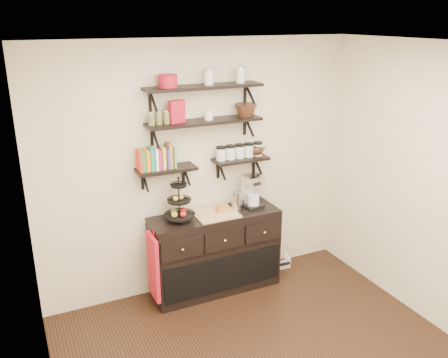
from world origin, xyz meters
TOP-DOWN VIEW (x-y plane):
  - ceiling at (0.00, 0.00)m, footprint 3.50×3.50m
  - back_wall at (0.00, 1.75)m, footprint 3.50×0.02m
  - left_wall at (-1.75, 0.00)m, footprint 0.02×3.50m
  - shelf_top at (0.00, 1.62)m, footprint 1.20×0.27m
  - shelf_mid at (0.00, 1.62)m, footprint 1.20×0.27m
  - shelf_low_left at (-0.42, 1.63)m, footprint 0.60×0.25m
  - shelf_low_right at (0.42, 1.63)m, footprint 0.60×0.25m
  - cookbooks at (-0.51, 1.63)m, footprint 0.36×0.15m
  - glass_canisters at (0.41, 1.63)m, footprint 0.54×0.10m
  - sideboard at (0.06, 1.51)m, footprint 1.40×0.50m
  - fruit_stand at (-0.33, 1.52)m, footprint 0.31×0.31m
  - candle at (0.13, 1.51)m, footprint 0.08×0.08m
  - coffee_maker at (0.52, 1.54)m, footprint 0.22×0.21m
  - thermal_carafe at (0.31, 1.49)m, footprint 0.11×0.11m
  - apron at (-0.67, 1.41)m, footprint 0.04×0.30m
  - radio at (0.94, 1.61)m, footprint 0.28×0.19m
  - recipe_box at (-0.29, 1.61)m, footprint 0.17×0.09m
  - walnut_bowl at (0.47, 1.61)m, footprint 0.24×0.24m
  - ramekins at (0.05, 1.61)m, footprint 0.09×0.09m
  - teapot at (0.62, 1.63)m, footprint 0.22×0.18m
  - red_pot at (-0.37, 1.61)m, footprint 0.18×0.18m

SIDE VIEW (x-z plane):
  - radio at x=0.94m, z-range 0.00..0.16m
  - sideboard at x=0.06m, z-range -0.01..0.91m
  - apron at x=-0.67m, z-range 0.15..0.84m
  - candle at x=0.13m, z-range 0.92..1.00m
  - thermal_carafe at x=0.31m, z-range 0.90..1.12m
  - fruit_stand at x=-0.33m, z-range 0.83..1.29m
  - coffee_maker at x=0.52m, z-range 0.89..1.26m
  - back_wall at x=0.00m, z-range 0.00..2.70m
  - left_wall at x=-1.75m, z-range 0.00..2.70m
  - shelf_low_left at x=-0.42m, z-range 1.31..1.54m
  - shelf_low_right at x=0.42m, z-range 1.31..1.54m
  - glass_canisters at x=0.41m, z-range 1.45..1.58m
  - teapot at x=0.62m, z-range 1.45..1.60m
  - cookbooks at x=-0.51m, z-range 1.43..1.69m
  - shelf_mid at x=0.00m, z-range 1.77..2.00m
  - ramekins at x=0.05m, z-range 1.90..2.00m
  - walnut_bowl at x=0.47m, z-range 1.90..2.03m
  - recipe_box at x=-0.29m, z-range 1.90..2.12m
  - shelf_top at x=0.00m, z-range 2.12..2.35m
  - red_pot at x=-0.37m, z-range 2.25..2.37m
  - ceiling at x=0.00m, z-range 2.69..2.71m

